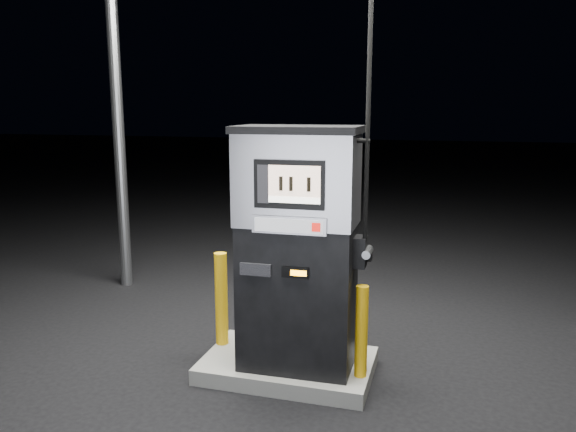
# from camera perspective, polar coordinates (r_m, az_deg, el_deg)

# --- Properties ---
(ground) EXTENTS (80.00, 80.00, 0.00)m
(ground) POSITION_cam_1_polar(r_m,az_deg,el_deg) (5.61, -0.00, -15.63)
(ground) COLOR black
(ground) RESTS_ON ground
(pump_island) EXTENTS (1.60, 1.00, 0.15)m
(pump_island) POSITION_cam_1_polar(r_m,az_deg,el_deg) (5.58, -0.00, -14.94)
(pump_island) COLOR slate
(pump_island) RESTS_ON ground
(fuel_dispenser) EXTENTS (1.22, 0.68, 4.57)m
(fuel_dispenser) POSITION_cam_1_polar(r_m,az_deg,el_deg) (5.03, 1.04, -3.15)
(fuel_dispenser) COLOR black
(fuel_dispenser) RESTS_ON pump_island
(bollard_left) EXTENTS (0.16, 0.16, 0.95)m
(bollard_left) POSITION_cam_1_polar(r_m,az_deg,el_deg) (5.73, -6.79, -8.36)
(bollard_left) COLOR #F7B50D
(bollard_left) RESTS_ON pump_island
(bollard_right) EXTENTS (0.13, 0.13, 0.84)m
(bollard_right) POSITION_cam_1_polar(r_m,az_deg,el_deg) (5.09, 7.47, -11.56)
(bollard_right) COLOR #F7B50D
(bollard_right) RESTS_ON pump_island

